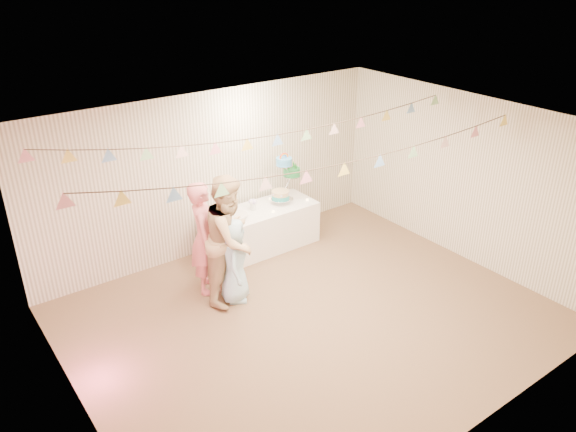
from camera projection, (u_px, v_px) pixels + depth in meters
floor at (311, 317)px, 7.55m from camera, size 6.00×6.00×0.00m
ceiling at (315, 131)px, 6.42m from camera, size 6.00×6.00×0.00m
back_wall at (214, 173)px, 8.80m from camera, size 6.00×6.00×0.00m
front_wall at (482, 331)px, 5.17m from camera, size 6.00×6.00×0.00m
left_wall at (69, 316)px, 5.38m from camera, size 5.00×5.00×0.00m
right_wall at (466, 179)px, 8.59m from camera, size 5.00×5.00×0.00m
table at (261, 229)px, 9.15m from camera, size 1.88×0.75×0.71m
cake_stand at (286, 175)px, 9.14m from camera, size 0.70×0.41×0.78m
cake_bottom at (281, 196)px, 9.15m from camera, size 0.31×0.31×0.15m
cake_middle at (292, 173)px, 9.32m from camera, size 0.27×0.27×0.22m
cake_top_tier at (284, 163)px, 8.99m from camera, size 0.25×0.25×0.19m
platter at (236, 215)px, 8.68m from camera, size 0.36×0.36×0.02m
posy at (253, 202)px, 8.92m from camera, size 0.16×0.16×0.18m
person_adult_a at (204, 237)px, 7.84m from camera, size 0.65×0.73×1.67m
person_adult_b at (230, 239)px, 7.63m from camera, size 1.13×1.10×1.84m
person_child at (234, 261)px, 7.69m from camera, size 0.65×0.72×1.24m
bunting_back at (262, 129)px, 7.33m from camera, size 5.60×1.10×0.40m
bunting_front at (326, 159)px, 6.40m from camera, size 5.60×0.90×0.36m
tealight_0 at (222, 225)px, 8.46m from camera, size 0.04×0.04×0.03m
tealight_1 at (236, 210)px, 8.94m from camera, size 0.04×0.04×0.03m
tealight_2 at (273, 211)px, 8.89m from camera, size 0.04×0.04×0.03m
tealight_3 at (270, 199)px, 9.34m from camera, size 0.04×0.04×0.03m
tealight_4 at (307, 200)px, 9.30m from camera, size 0.04×0.04×0.03m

